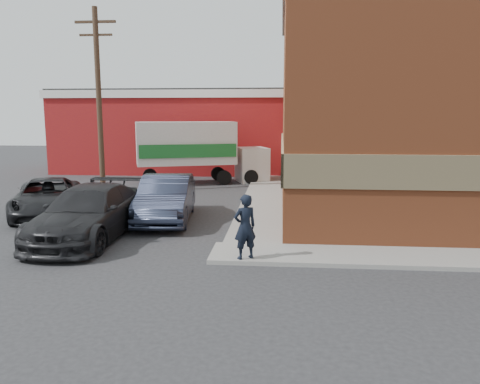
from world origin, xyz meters
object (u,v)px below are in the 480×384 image
(utility_pole, at_px, (99,98))
(suv_b, at_px, (89,213))
(man, at_px, (245,227))
(sedan, at_px, (166,198))
(brick_building, at_px, (437,98))
(warehouse, at_px, (179,131))
(box_truck, at_px, (198,148))
(suv_a, at_px, (48,198))

(utility_pole, bearing_deg, suv_b, -71.45)
(man, bearing_deg, sedan, -84.59)
(brick_building, height_order, man, brick_building)
(utility_pole, relative_size, suv_b, 1.56)
(warehouse, relative_size, utility_pole, 1.81)
(brick_building, relative_size, man, 10.48)
(box_truck, bearing_deg, suv_a, -133.38)
(brick_building, height_order, box_truck, brick_building)
(warehouse, xyz_separation_m, suv_b, (1.35, -19.50, -1.98))
(utility_pole, height_order, man, utility_pole)
(warehouse, distance_m, box_truck, 7.56)
(utility_pole, relative_size, sedan, 1.76)
(suv_a, height_order, suv_b, suv_b)
(brick_building, relative_size, sedan, 3.57)
(man, relative_size, suv_b, 0.30)
(man, relative_size, sedan, 0.34)
(brick_building, bearing_deg, utility_pole, 179.98)
(man, bearing_deg, warehouse, -102.35)
(brick_building, bearing_deg, suv_b, -147.12)
(warehouse, height_order, suv_b, warehouse)
(utility_pole, bearing_deg, brick_building, -0.02)
(suv_b, bearing_deg, brick_building, 33.45)
(warehouse, bearing_deg, sedan, -79.25)
(brick_building, relative_size, utility_pole, 2.03)
(brick_building, relative_size, suv_b, 3.17)
(utility_pole, height_order, sedan, utility_pole)
(man, relative_size, box_truck, 0.23)
(box_truck, bearing_deg, utility_pole, -154.92)
(suv_a, bearing_deg, box_truck, 42.98)
(utility_pole, relative_size, man, 5.17)
(warehouse, bearing_deg, box_truck, -69.33)
(sedan, bearing_deg, suv_a, 169.01)
(warehouse, height_order, box_truck, warehouse)
(utility_pole, distance_m, box_truck, 6.35)
(utility_pole, bearing_deg, box_truck, 43.62)
(sedan, xyz_separation_m, suv_b, (-1.82, -2.78, -0.01))
(brick_building, height_order, sedan, brick_building)
(suv_a, bearing_deg, sedan, -26.87)
(utility_pole, bearing_deg, man, -52.84)
(utility_pole, xyz_separation_m, box_truck, (4.16, 3.96, -2.70))
(brick_building, bearing_deg, box_truck, 161.48)
(suv_a, relative_size, suv_b, 0.91)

